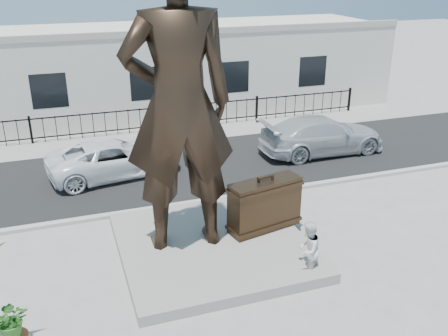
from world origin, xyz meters
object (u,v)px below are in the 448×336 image
object	(u,v)px
statue	(179,105)
car_white	(114,158)
tourist	(308,250)
suitcase	(265,205)

from	to	relation	value
statue	car_white	world-z (taller)	statue
statue	tourist	size ratio (longest dim) A/B	5.10
tourist	car_white	distance (m)	9.25
tourist	suitcase	bearing A→B (deg)	-125.73
suitcase	tourist	distance (m)	2.26
tourist	car_white	bearing A→B (deg)	-107.93
car_white	tourist	bearing A→B (deg)	-164.16
suitcase	tourist	xyz separation A→B (m)	(0.27, -2.22, -0.29)
statue	car_white	size ratio (longest dim) A/B	1.59
tourist	statue	bearing A→B (deg)	-82.39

